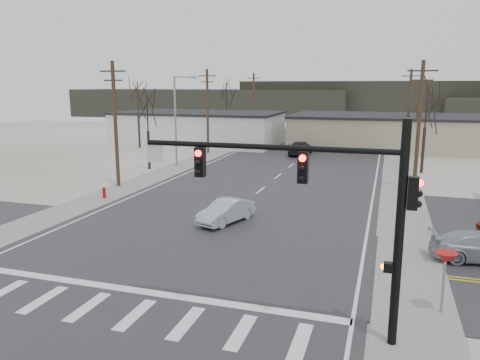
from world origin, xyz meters
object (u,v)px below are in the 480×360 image
(car_far_a, at_px, (300,148))
(traffic_signal_mast, at_px, (337,199))
(fire_hydrant, at_px, (104,193))
(car_far_b, at_px, (291,129))
(sedan_crossing, at_px, (226,211))

(car_far_a, bearing_deg, traffic_signal_mast, 102.40)
(fire_hydrant, xyz_separation_m, car_far_b, (3.89, 49.02, 0.38))
(traffic_signal_mast, xyz_separation_m, fire_hydrant, (-18.09, 14.20, -4.22))
(traffic_signal_mast, bearing_deg, sedan_crossing, 124.34)
(traffic_signal_mast, relative_size, sedan_crossing, 2.16)
(fire_hydrant, height_order, car_far_a, car_far_a)
(fire_hydrant, bearing_deg, sedan_crossing, -16.43)
(car_far_a, bearing_deg, fire_hydrant, 69.85)
(fire_hydrant, bearing_deg, traffic_signal_mast, -38.13)
(traffic_signal_mast, bearing_deg, fire_hydrant, 141.87)
(fire_hydrant, bearing_deg, car_far_a, 69.28)
(car_far_b, bearing_deg, car_far_a, -85.00)
(fire_hydrant, bearing_deg, car_far_b, 85.46)
(sedan_crossing, xyz_separation_m, car_far_a, (-0.78, 28.81, 0.11))
(car_far_a, bearing_deg, car_far_b, -75.36)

